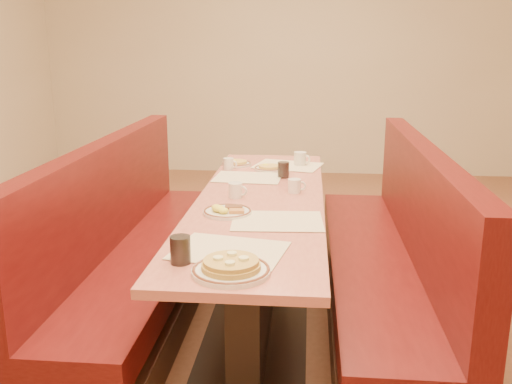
# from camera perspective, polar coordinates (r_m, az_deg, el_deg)

# --- Properties ---
(ground) EXTENTS (8.00, 8.00, 0.00)m
(ground) POSITION_cam_1_polar(r_m,az_deg,el_deg) (3.45, 0.39, -12.73)
(ground) COLOR #9E6647
(ground) RESTS_ON ground
(diner_table) EXTENTS (0.70, 2.50, 0.75)m
(diner_table) POSITION_cam_1_polar(r_m,az_deg,el_deg) (3.29, 0.40, -6.94)
(diner_table) COLOR black
(diner_table) RESTS_ON ground
(booth_left) EXTENTS (0.55, 2.50, 1.05)m
(booth_left) POSITION_cam_1_polar(r_m,az_deg,el_deg) (3.44, -11.94, -6.57)
(booth_left) COLOR #4C3326
(booth_left) RESTS_ON ground
(booth_right) EXTENTS (0.55, 2.50, 1.05)m
(booth_right) POSITION_cam_1_polar(r_m,az_deg,el_deg) (3.32, 13.19, -7.41)
(booth_right) COLOR #4C3326
(booth_right) RESTS_ON ground
(placemat_near_left) EXTENTS (0.51, 0.42, 0.00)m
(placemat_near_left) POSITION_cam_1_polar(r_m,az_deg,el_deg) (2.38, -2.68, -5.86)
(placemat_near_left) COLOR beige
(placemat_near_left) RESTS_ON diner_table
(placemat_near_right) EXTENTS (0.46, 0.35, 0.00)m
(placemat_near_right) POSITION_cam_1_polar(r_m,az_deg,el_deg) (2.77, 2.14, -2.90)
(placemat_near_right) COLOR beige
(placemat_near_right) RESTS_ON diner_table
(placemat_far_left) EXTENTS (0.44, 0.34, 0.00)m
(placemat_far_left) POSITION_cam_1_polar(r_m,az_deg,el_deg) (3.65, -0.82, 1.47)
(placemat_far_left) COLOR beige
(placemat_far_left) RESTS_ON diner_table
(placemat_far_right) EXTENTS (0.52, 0.44, 0.00)m
(placemat_far_right) POSITION_cam_1_polar(r_m,az_deg,el_deg) (4.01, 3.20, 2.66)
(placemat_far_right) COLOR beige
(placemat_far_right) RESTS_ON diner_table
(pancake_plate) EXTENTS (0.30, 0.30, 0.07)m
(pancake_plate) POSITION_cam_1_polar(r_m,az_deg,el_deg) (2.16, -2.51, -7.59)
(pancake_plate) COLOR white
(pancake_plate) RESTS_ON diner_table
(eggs_plate) EXTENTS (0.25, 0.25, 0.05)m
(eggs_plate) POSITION_cam_1_polar(r_m,az_deg,el_deg) (2.89, -2.93, -1.91)
(eggs_plate) COLOR white
(eggs_plate) RESTS_ON diner_table
(extra_plate_mid) EXTENTS (0.20, 0.20, 0.04)m
(extra_plate_mid) POSITION_cam_1_polar(r_m,az_deg,el_deg) (3.88, 1.31, 2.43)
(extra_plate_mid) COLOR white
(extra_plate_mid) RESTS_ON diner_table
(extra_plate_far) EXTENTS (0.21, 0.21, 0.04)m
(extra_plate_far) POSITION_cam_1_polar(r_m,az_deg,el_deg) (4.03, -1.96, 2.89)
(extra_plate_far) COLOR white
(extra_plate_far) RESTS_ON diner_table
(coffee_mug_a) EXTENTS (0.11, 0.07, 0.08)m
(coffee_mug_a) POSITION_cam_1_polar(r_m,az_deg,el_deg) (3.29, 3.92, 0.64)
(coffee_mug_a) COLOR white
(coffee_mug_a) RESTS_ON diner_table
(coffee_mug_b) EXTENTS (0.11, 0.08, 0.08)m
(coffee_mug_b) POSITION_cam_1_polar(r_m,az_deg,el_deg) (3.18, -2.01, 0.20)
(coffee_mug_b) COLOR white
(coffee_mug_b) RESTS_ON diner_table
(coffee_mug_c) EXTENTS (0.12, 0.09, 0.09)m
(coffee_mug_c) POSITION_cam_1_polar(r_m,az_deg,el_deg) (4.04, 4.48, 3.36)
(coffee_mug_c) COLOR white
(coffee_mug_c) RESTS_ON diner_table
(coffee_mug_d) EXTENTS (0.10, 0.07, 0.08)m
(coffee_mug_d) POSITION_cam_1_polar(r_m,az_deg,el_deg) (3.90, -2.73, 2.85)
(coffee_mug_d) COLOR white
(coffee_mug_d) RESTS_ON diner_table
(soda_tumbler_near) EXTENTS (0.08, 0.08, 0.11)m
(soda_tumbler_near) POSITION_cam_1_polar(r_m,az_deg,el_deg) (2.26, -7.57, -5.76)
(soda_tumbler_near) COLOR black
(soda_tumbler_near) RESTS_ON diner_table
(soda_tumbler_mid) EXTENTS (0.07, 0.07, 0.10)m
(soda_tumbler_mid) POSITION_cam_1_polar(r_m,az_deg,el_deg) (3.66, 2.75, 2.23)
(soda_tumbler_mid) COLOR black
(soda_tumbler_mid) RESTS_ON diner_table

